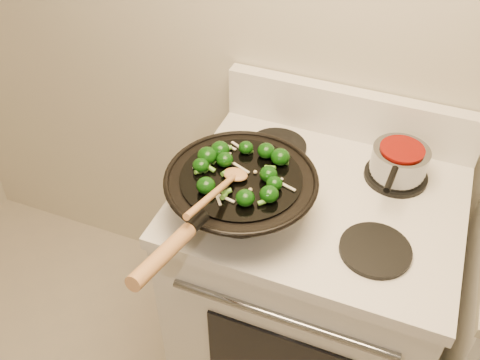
% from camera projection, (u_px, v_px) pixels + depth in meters
% --- Properties ---
extents(stove, '(0.78, 0.67, 1.08)m').
position_uv_depth(stove, '(307.00, 291.00, 1.79)').
color(stove, white).
rests_on(stove, ground).
extents(wok, '(0.39, 0.65, 0.23)m').
position_uv_depth(wok, '(240.00, 193.00, 1.38)').
color(wok, black).
rests_on(wok, stove).
extents(stirfry, '(0.27, 0.24, 0.05)m').
position_uv_depth(stirfry, '(241.00, 168.00, 1.34)').
color(stirfry, '#0B3408').
rests_on(stirfry, wok).
extents(wooden_spoon, '(0.06, 0.29, 0.11)m').
position_uv_depth(wooden_spoon, '(223.00, 186.00, 1.27)').
color(wooden_spoon, '#A97343').
rests_on(wooden_spoon, wok).
extents(saucepan, '(0.16, 0.26, 0.09)m').
position_uv_depth(saucepan, '(399.00, 162.00, 1.50)').
color(saucepan, gray).
rests_on(saucepan, stove).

